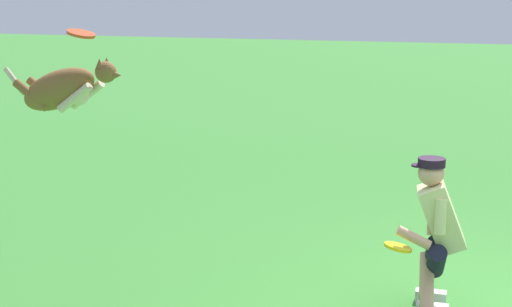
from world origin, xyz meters
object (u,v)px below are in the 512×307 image
Objects in this scene: dog at (64,89)px; frisbee_held at (398,247)px; person at (436,229)px; frisbee_flying at (81,34)px.

dog is 4.84× the size of frisbee_held.
person reaches higher than frisbee_held.
frisbee_held is at bearing 38.35° from person.
frisbee_held is (-2.47, -0.47, -1.67)m from frisbee_flying.
dog is 4.89× the size of frisbee_flying.
frisbee_flying reaches higher than dog.
person is 3.25m from frisbee_flying.
frisbee_flying is (2.75, 0.73, 1.58)m from person.
dog is at bearing 7.85° from person.
person is 5.71× the size of frisbee_held.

